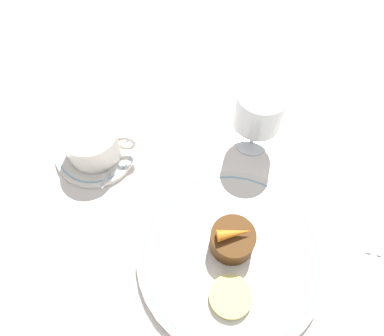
# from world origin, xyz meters

# --- Properties ---
(ground_plane) EXTENTS (3.00, 3.00, 0.00)m
(ground_plane) POSITION_xyz_m (0.00, 0.00, 0.00)
(ground_plane) COLOR white
(dinner_plate) EXTENTS (0.27, 0.27, 0.01)m
(dinner_plate) POSITION_xyz_m (0.00, -0.06, 0.01)
(dinner_plate) COLOR white
(dinner_plate) RESTS_ON ground_plane
(saucer) EXTENTS (0.13, 0.13, 0.01)m
(saucer) POSITION_xyz_m (-0.22, 0.10, 0.01)
(saucer) COLOR white
(saucer) RESTS_ON ground_plane
(coffee_cup) EXTENTS (0.11, 0.09, 0.05)m
(coffee_cup) POSITION_xyz_m (-0.22, 0.10, 0.04)
(coffee_cup) COLOR white
(coffee_cup) RESTS_ON saucer
(spoon) EXTENTS (0.04, 0.11, 0.00)m
(spoon) POSITION_xyz_m (-0.18, 0.10, 0.01)
(spoon) COLOR silver
(spoon) RESTS_ON saucer
(wine_glass) EXTENTS (0.08, 0.08, 0.12)m
(wine_glass) POSITION_xyz_m (0.03, 0.14, 0.08)
(wine_glass) COLOR silver
(wine_glass) RESTS_ON ground_plane
(fork) EXTENTS (0.05, 0.19, 0.01)m
(fork) POSITION_xyz_m (0.20, -0.06, 0.00)
(fork) COLOR silver
(fork) RESTS_ON ground_plane
(dessert_cake) EXTENTS (0.06, 0.06, 0.04)m
(dessert_cake) POSITION_xyz_m (0.00, -0.04, 0.03)
(dessert_cake) COLOR #563314
(dessert_cake) RESTS_ON dinner_plate
(carrot_garnish) EXTENTS (0.05, 0.03, 0.02)m
(carrot_garnish) POSITION_xyz_m (0.00, -0.04, 0.06)
(carrot_garnish) COLOR orange
(carrot_garnish) RESTS_ON dessert_cake
(pineapple_slice) EXTENTS (0.06, 0.06, 0.01)m
(pineapple_slice) POSITION_xyz_m (0.00, -0.12, 0.02)
(pineapple_slice) COLOR #EFE075
(pineapple_slice) RESTS_ON dinner_plate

